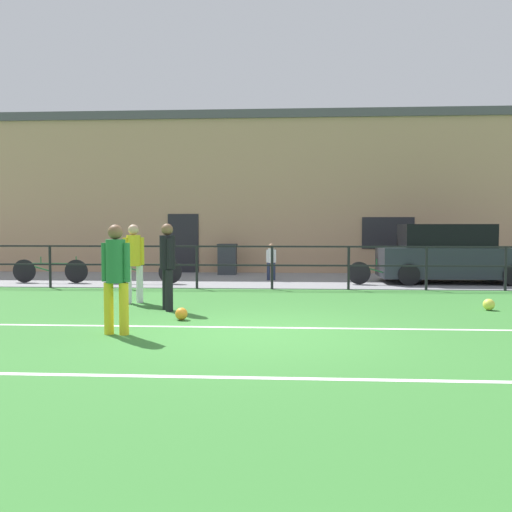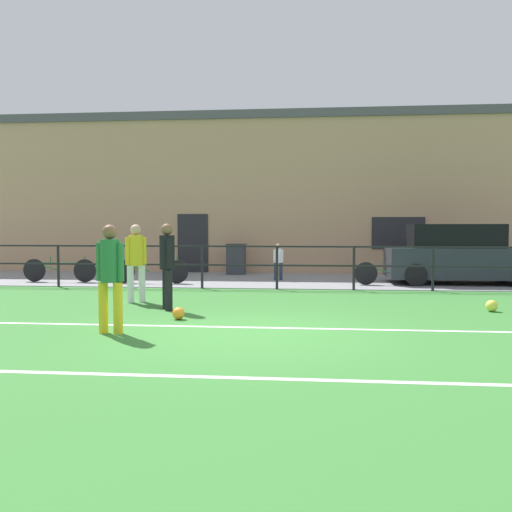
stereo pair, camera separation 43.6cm
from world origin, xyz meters
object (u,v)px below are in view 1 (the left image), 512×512
Objects in this scene: spectator_child at (271,259)px; trash_bin_0 at (227,259)px; parked_car_red at (450,255)px; bicycle_parked_0 at (143,272)px; soccer_ball_match at (489,305)px; bicycle_parked_1 at (386,273)px; player_winger at (134,258)px; soccer_ball_spare at (181,314)px; player_goalkeeper at (167,261)px; bicycle_parked_2 at (50,271)px; player_striker at (116,272)px.

spectator_child is 2.47m from trash_bin_0.
parked_car_red reaches higher than bicycle_parked_0.
parked_car_red is at bearing -19.30° from trash_bin_0.
soccer_ball_match is 0.05× the size of parked_car_red.
bicycle_parked_1 is at bearing 154.84° from spectator_child.
bicycle_parked_0 is (-3.63, -1.29, -0.29)m from spectator_child.
bicycle_parked_0 is at bearing -109.43° from player_winger.
soccer_ball_spare is 6.39m from bicycle_parked_0.
player_goalkeeper reaches higher than bicycle_parked_2.
spectator_child is at bearing 19.57° from bicycle_parked_0.
soccer_ball_match is 0.22× the size of trash_bin_0.
player_striker reaches higher than bicycle_parked_0.
player_striker is 7.51m from bicycle_parked_0.
player_winger is at bearing 175.22° from soccer_ball_match.
bicycle_parked_1 is at bearing -32.04° from trash_bin_0.
player_winger is at bearing -146.46° from bicycle_parked_1.
parked_car_red reaches higher than bicycle_parked_2.
bicycle_parked_0 is at bearing 13.20° from spectator_child.
trash_bin_0 is (0.51, 10.52, -0.41)m from player_striker.
bicycle_parked_1 is at bearing 104.90° from soccer_ball_match.
bicycle_parked_1 is at bearing 1.49° from bicycle_parked_0.
parked_car_red is at bearing 45.91° from soccer_ball_spare.
soccer_ball_spare is (1.45, -2.12, -0.85)m from player_winger.
soccer_ball_spare is (0.49, -1.09, -0.86)m from player_goalkeeper.
player_goalkeeper is 9.06m from parked_car_red.
soccer_ball_match is 9.77m from trash_bin_0.
trash_bin_0 is (4.83, 3.12, 0.17)m from bicycle_parked_2.
trash_bin_0 reaches higher than soccer_ball_match.
bicycle_parked_2 reaches higher than bicycle_parked_1.
parked_car_red is 2.12m from bicycle_parked_1.
bicycle_parked_2 is at bearing -79.21° from player_winger.
player_winger is at bearing 55.07° from spectator_child.
player_striker is at bearing -125.44° from bicycle_parked_1.
soccer_ball_match is 0.20× the size of spectator_child.
spectator_child is 3.86m from bicycle_parked_0.
bicycle_parked_0 reaches higher than bicycle_parked_1.
player_goalkeeper is at bearing -141.14° from parked_car_red.
soccer_ball_spare is at bearing -110.02° from player_striker.
player_striker is 1.62× the size of trash_bin_0.
player_winger is at bearing -47.44° from bicycle_parked_2.
player_winger is 0.76× the size of bicycle_parked_0.
player_striker is 10.54m from trash_bin_0.
soccer_ball_match is (6.57, 2.87, -0.84)m from player_striker.
bicycle_parked_0 is at bearing -178.51° from bicycle_parked_1.
bicycle_parked_1 is (5.34, 7.50, -0.60)m from player_striker.
player_winger reaches higher than bicycle_parked_2.
soccer_ball_match is 7.31m from spectator_child.
trash_bin_0 is at bearing 128.38° from soccer_ball_match.
player_goalkeeper is 1.02× the size of player_striker.
player_goalkeeper is at bearing -87.46° from player_striker.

